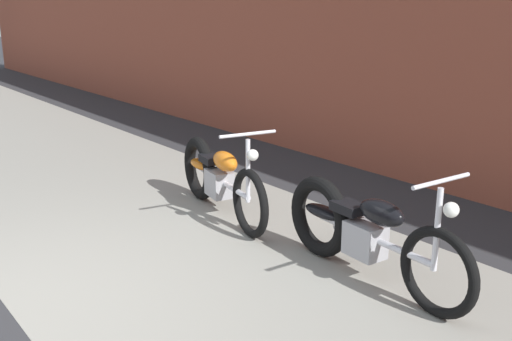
# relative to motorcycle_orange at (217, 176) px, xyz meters

# --- Properties ---
(ground_plane) EXTENTS (80.00, 80.00, 0.00)m
(ground_plane) POSITION_rel_motorcycle_orange_xyz_m (0.94, -2.44, -0.40)
(ground_plane) COLOR #2D2D30
(sidewalk_slab) EXTENTS (36.00, 3.50, 0.01)m
(sidewalk_slab) POSITION_rel_motorcycle_orange_xyz_m (0.94, -0.69, -0.40)
(sidewalk_slab) COLOR gray
(sidewalk_slab) RESTS_ON ground
(motorcycle_orange) EXTENTS (1.99, 0.69, 1.03)m
(motorcycle_orange) POSITION_rel_motorcycle_orange_xyz_m (0.00, 0.00, 0.00)
(motorcycle_orange) COLOR black
(motorcycle_orange) RESTS_ON ground
(motorcycle_black) EXTENTS (2.01, 0.58, 1.03)m
(motorcycle_black) POSITION_rel_motorcycle_orange_xyz_m (2.01, 0.04, 0.00)
(motorcycle_black) COLOR black
(motorcycle_black) RESTS_ON ground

